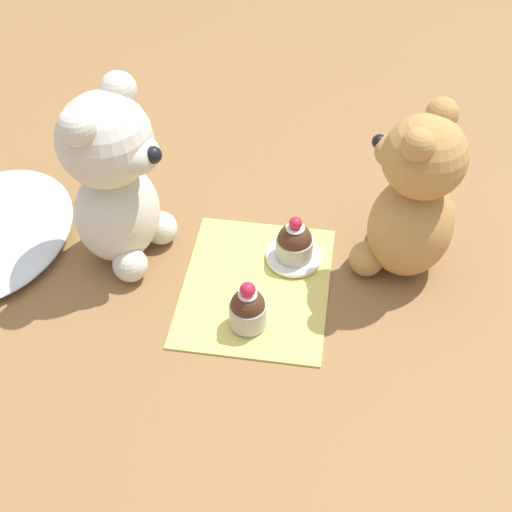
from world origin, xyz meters
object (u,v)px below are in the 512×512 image
teddy_bear_tan (413,201)px  saucer_plate (294,257)px  cupcake_near_tan_bear (295,242)px  teddy_bear_cream (114,179)px  cupcake_near_cream_bear (244,308)px

teddy_bear_tan → saucer_plate: teddy_bear_tan is taller
saucer_plate → cupcake_near_tan_bear: 0.03m
saucer_plate → cupcake_near_tan_bear: bearing=180.0°
teddy_bear_cream → cupcake_near_tan_bear: bearing=-69.8°
saucer_plate → teddy_bear_cream: bearing=93.4°
teddy_bear_cream → teddy_bear_tan: size_ratio=1.06×
teddy_bear_cream → teddy_bear_tan: (0.03, -0.37, -0.02)m
cupcake_near_cream_bear → cupcake_near_tan_bear: 0.13m
teddy_bear_cream → saucer_plate: teddy_bear_cream is taller
teddy_bear_tan → cupcake_near_cream_bear: size_ratio=3.39×
teddy_bear_cream → teddy_bear_tan: teddy_bear_cream is taller
teddy_bear_cream → saucer_plate: bearing=-69.8°
teddy_bear_cream → cupcake_near_cream_bear: bearing=-103.9°
cupcake_near_cream_bear → saucer_plate: bearing=-21.7°
teddy_bear_cream → cupcake_near_tan_bear: teddy_bear_cream is taller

